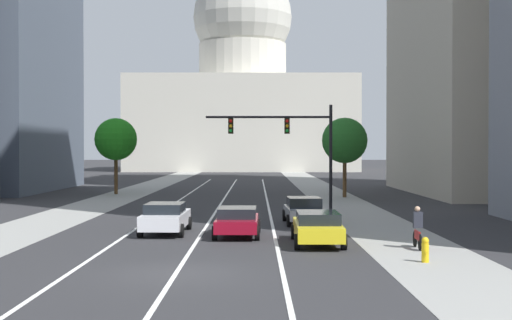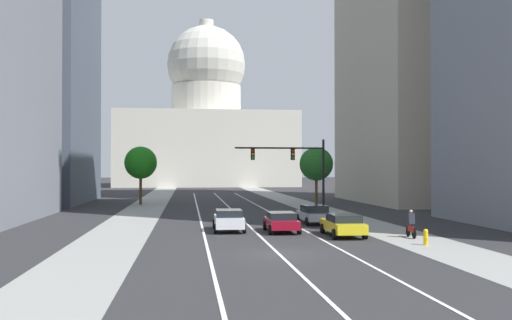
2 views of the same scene
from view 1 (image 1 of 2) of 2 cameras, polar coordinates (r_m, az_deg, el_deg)
ground_plane at (r=62.63m, az=-2.58°, el=-2.78°), size 400.00×400.00×0.00m
sidewalk_left at (r=58.73m, az=-11.57°, el=-3.04°), size 4.16×130.00×0.01m
sidewalk_right at (r=57.94m, az=6.12°, el=-3.08°), size 4.16×130.00×0.01m
lane_stripe_left at (r=48.00m, az=-7.44°, el=-3.90°), size 0.16×90.00×0.01m
lane_stripe_center at (r=47.69m, az=-3.32°, el=-3.92°), size 0.16×90.00×0.01m
lane_stripe_right at (r=47.62m, az=0.83°, el=-3.93°), size 0.16×90.00×0.01m
capitol_building at (r=134.54m, az=-1.32°, el=5.42°), size 41.91×25.88×40.24m
car_crimson at (r=32.22m, az=-1.75°, el=-4.98°), size 2.16×4.35×1.33m
car_white at (r=33.53m, az=-7.61°, el=-4.66°), size 2.15×4.71×1.46m
car_silver at (r=37.65m, az=3.73°, el=-4.09°), size 2.22×4.34×1.42m
car_yellow at (r=29.53m, az=4.83°, el=-5.46°), size 2.12×4.81×1.39m
traffic_signal_mast at (r=42.97m, az=2.69°, el=1.81°), size 7.80×0.39×6.74m
fire_hydrant at (r=25.53m, az=13.44°, el=-7.12°), size 0.26×0.35×0.91m
cyclist at (r=28.85m, az=12.85°, el=-5.42°), size 0.37×1.70×1.72m
street_tree_near_left at (r=63.39m, az=-11.59°, el=1.66°), size 3.77×3.77×6.79m
street_tree_mid_right at (r=58.45m, az=7.04°, el=1.58°), size 3.80×3.80×6.64m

